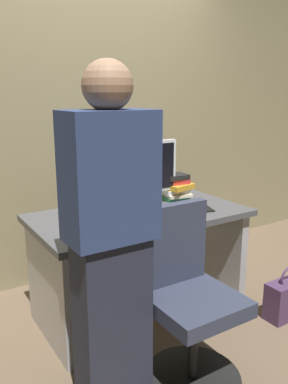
{
  "coord_description": "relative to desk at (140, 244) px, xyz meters",
  "views": [
    {
      "loc": [
        -1.32,
        -2.14,
        1.5
      ],
      "look_at": [
        0.0,
        -0.05,
        0.88
      ],
      "focal_mm": 37.02,
      "sensor_mm": 36.0,
      "label": 1
    }
  ],
  "objects": [
    {
      "name": "ground_plane",
      "position": [
        0.0,
        0.0,
        -0.5
      ],
      "size": [
        9.0,
        9.0,
        0.0
      ],
      "primitive_type": "plane",
      "color": "brown"
    },
    {
      "name": "wall_back",
      "position": [
        0.0,
        0.86,
        1.0
      ],
      "size": [
        6.4,
        0.1,
        3.0
      ],
      "primitive_type": "cube",
      "color": "#8C7F5B",
      "rests_on": "ground"
    },
    {
      "name": "desk",
      "position": [
        0.0,
        0.0,
        0.0
      ],
      "size": [
        1.41,
        0.76,
        0.73
      ],
      "color": "#4C4C51",
      "rests_on": "ground"
    },
    {
      "name": "office_chair",
      "position": [
        -0.13,
        -0.69,
        -0.07
      ],
      "size": [
        0.52,
        0.52,
        0.94
      ],
      "color": "black",
      "rests_on": "ground"
    },
    {
      "name": "person_at_desk",
      "position": [
        -0.54,
        -0.62,
        0.34
      ],
      "size": [
        0.4,
        0.24,
        1.64
      ],
      "color": "#262838",
      "rests_on": "ground"
    },
    {
      "name": "monitor",
      "position": [
        0.08,
        0.11,
        0.48
      ],
      "size": [
        0.54,
        0.14,
        0.46
      ],
      "color": "silver",
      "rests_on": "desk"
    },
    {
      "name": "keyboard",
      "position": [
        0.01,
        -0.1,
        0.24
      ],
      "size": [
        0.44,
        0.15,
        0.02
      ],
      "primitive_type": "cube",
      "rotation": [
        0.0,
        0.0,
        -0.05
      ],
      "color": "white",
      "rests_on": "desk"
    },
    {
      "name": "mouse",
      "position": [
        0.32,
        -0.09,
        0.24
      ],
      "size": [
        0.06,
        0.1,
        0.03
      ],
      "primitive_type": "ellipsoid",
      "color": "black",
      "rests_on": "desk"
    },
    {
      "name": "cup_near_keyboard",
      "position": [
        -0.37,
        -0.13,
        0.28
      ],
      "size": [
        0.07,
        0.07,
        0.1
      ],
      "primitive_type": "cylinder",
      "color": "#3372B2",
      "rests_on": "desk"
    },
    {
      "name": "cup_by_monitor",
      "position": [
        -0.45,
        0.17,
        0.27
      ],
      "size": [
        0.08,
        0.08,
        0.1
      ],
      "primitive_type": "cylinder",
      "color": "#D84C3F",
      "rests_on": "desk"
    },
    {
      "name": "book_stack",
      "position": [
        0.4,
        0.13,
        0.32
      ],
      "size": [
        0.23,
        0.2,
        0.19
      ],
      "color": "#338C59",
      "rests_on": "desk"
    },
    {
      "name": "cell_phone",
      "position": [
        0.42,
        -0.18,
        0.23
      ],
      "size": [
        0.11,
        0.16,
        0.01
      ],
      "primitive_type": "cube",
      "rotation": [
        0.0,
        0.0,
        -0.33
      ],
      "color": "black",
      "rests_on": "desk"
    },
    {
      "name": "handbag",
      "position": [
        0.82,
        -0.6,
        -0.37
      ],
      "size": [
        0.34,
        0.14,
        0.38
      ],
      "color": "#4C3356",
      "rests_on": "ground"
    }
  ]
}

